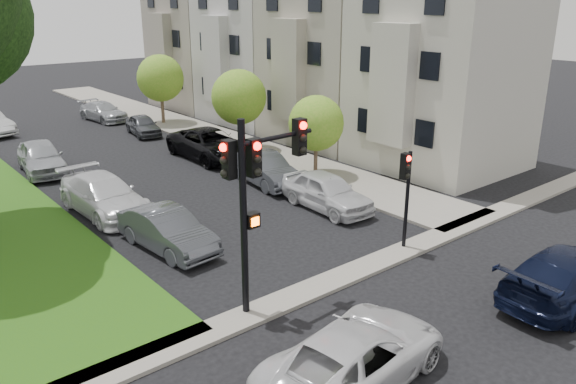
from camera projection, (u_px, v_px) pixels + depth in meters
ground at (398, 301)px, 16.20m from camera, size 140.00×140.00×0.00m
sidewalk_right at (186, 127)px, 37.75m from camera, size 3.50×44.00×0.12m
sidewalk_cross at (348, 274)px, 17.64m from camera, size 60.00×1.00×0.12m
house_a at (446, 28)px, 27.25m from camera, size 7.70×7.55×15.97m
house_b at (338, 23)px, 32.72m from camera, size 7.70×7.55×15.97m
house_c at (261, 19)px, 38.20m from camera, size 7.70×7.55×15.97m
house_d at (203, 17)px, 43.67m from camera, size 7.70×7.55×15.97m
small_tree_a at (316, 123)px, 26.67m from camera, size 2.66×2.66×3.99m
small_tree_b at (239, 97)px, 31.22m from camera, size 3.08×3.08×4.61m
small_tree_c at (160, 78)px, 37.99m from camera, size 3.16×3.16×4.74m
traffic_signal_main at (256, 181)px, 14.58m from camera, size 2.67×0.69×5.48m
traffic_signal_secondary at (406, 183)px, 18.68m from camera, size 0.46×0.37×3.52m
car_cross_near at (356, 355)px, 12.59m from camera, size 5.31×2.98×1.40m
car_cross_far at (572, 275)px, 16.08m from camera, size 5.42×2.36×1.55m
car_parked_0 at (327, 191)px, 23.06m from camera, size 1.99×4.54×1.52m
car_parked_1 at (265, 169)px, 26.19m from camera, size 2.06×4.61×1.47m
car_parked_2 at (210, 144)px, 30.35m from camera, size 2.67×5.75×1.60m
car_parked_3 at (143, 125)px, 35.71m from camera, size 2.05×3.93×1.28m
car_parked_4 at (103, 112)px, 39.90m from camera, size 2.37×4.71×1.31m
car_parked_5 at (167, 230)px, 19.32m from camera, size 1.92×4.45×1.42m
car_parked_6 at (104, 195)px, 22.60m from camera, size 2.35×5.35×1.53m
car_parked_7 at (41, 157)px, 27.89m from camera, size 2.49×4.90×1.60m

